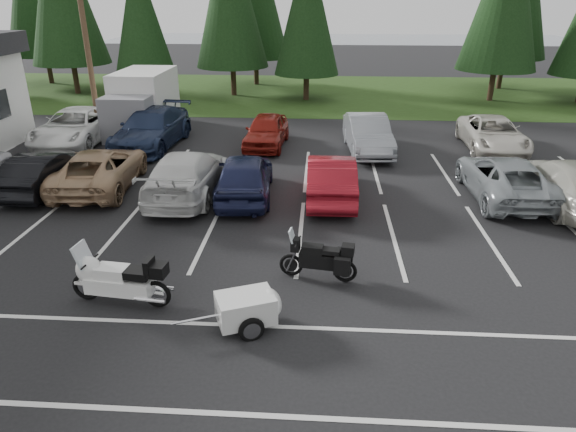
# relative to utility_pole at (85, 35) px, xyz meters

# --- Properties ---
(ground) EXTENTS (120.00, 120.00, 0.00)m
(ground) POSITION_rel_utility_pole_xyz_m (10.00, -12.00, -4.70)
(ground) COLOR black
(ground) RESTS_ON ground
(grass_strip) EXTENTS (80.00, 16.00, 0.01)m
(grass_strip) POSITION_rel_utility_pole_xyz_m (10.00, 12.00, -4.69)
(grass_strip) COLOR #203511
(grass_strip) RESTS_ON ground
(lake_water) EXTENTS (70.00, 50.00, 0.02)m
(lake_water) POSITION_rel_utility_pole_xyz_m (14.00, 43.00, -4.70)
(lake_water) COLOR slate
(lake_water) RESTS_ON ground
(utility_pole) EXTENTS (1.60, 0.26, 9.00)m
(utility_pole) POSITION_rel_utility_pole_xyz_m (0.00, 0.00, 0.00)
(utility_pole) COLOR #473321
(utility_pole) RESTS_ON ground
(box_truck) EXTENTS (2.40, 5.60, 2.90)m
(box_truck) POSITION_rel_utility_pole_xyz_m (2.00, 0.50, -3.25)
(box_truck) COLOR silver
(box_truck) RESTS_ON ground
(stall_markings) EXTENTS (32.00, 16.00, 0.01)m
(stall_markings) POSITION_rel_utility_pole_xyz_m (10.00, -10.00, -4.69)
(stall_markings) COLOR silver
(stall_markings) RESTS_ON ground
(conifer_3) EXTENTS (3.87, 3.87, 9.02)m
(conifer_3) POSITION_rel_utility_pole_xyz_m (-0.50, 9.40, 0.57)
(conifer_3) COLOR #332316
(conifer_3) RESTS_ON ground
(conifer_5) EXTENTS (4.14, 4.14, 9.63)m
(conifer_5) POSITION_rel_utility_pole_xyz_m (10.00, 9.60, 0.93)
(conifer_5) COLOR #332316
(conifer_5) RESTS_ON ground
(car_near_1) EXTENTS (1.49, 4.27, 1.41)m
(car_near_1) POSITION_rel_utility_pole_xyz_m (1.31, -7.92, -3.99)
(car_near_1) COLOR black
(car_near_1) RESTS_ON ground
(car_near_2) EXTENTS (2.73, 5.31, 1.43)m
(car_near_2) POSITION_rel_utility_pole_xyz_m (3.17, -7.46, -3.98)
(car_near_2) COLOR tan
(car_near_2) RESTS_ON ground
(car_near_3) EXTENTS (2.19, 5.36, 1.56)m
(car_near_3) POSITION_rel_utility_pole_xyz_m (6.46, -8.02, -3.92)
(car_near_3) COLOR silver
(car_near_3) RESTS_ON ground
(car_near_4) EXTENTS (2.12, 4.68, 1.56)m
(car_near_4) POSITION_rel_utility_pole_xyz_m (8.47, -8.08, -3.92)
(car_near_4) COLOR #171B3B
(car_near_4) RESTS_ON ground
(car_near_5) EXTENTS (1.65, 4.57, 1.50)m
(car_near_5) POSITION_rel_utility_pole_xyz_m (11.40, -7.97, -3.95)
(car_near_5) COLOR maroon
(car_near_5) RESTS_ON ground
(car_near_6) EXTENTS (2.42, 5.15, 1.43)m
(car_near_6) POSITION_rel_utility_pole_xyz_m (17.33, -7.52, -3.98)
(car_near_6) COLOR gray
(car_near_6) RESTS_ON ground
(car_near_7) EXTENTS (2.54, 5.47, 1.55)m
(car_near_7) POSITION_rel_utility_pole_xyz_m (19.10, -8.12, -3.92)
(car_near_7) COLOR beige
(car_near_7) RESTS_ON ground
(car_far_0) EXTENTS (2.68, 5.71, 1.58)m
(car_far_0) POSITION_rel_utility_pole_xyz_m (-0.33, -1.77, -3.91)
(car_far_0) COLOR white
(car_far_0) RESTS_ON ground
(car_far_1) EXTENTS (2.78, 5.93, 1.67)m
(car_far_1) POSITION_rel_utility_pole_xyz_m (3.35, -2.06, -3.86)
(car_far_1) COLOR #1A2643
(car_far_1) RESTS_ON ground
(car_far_2) EXTENTS (1.98, 4.35, 1.45)m
(car_far_2) POSITION_rel_utility_pole_xyz_m (8.55, -1.66, -3.97)
(car_far_2) COLOR maroon
(car_far_2) RESTS_ON ground
(car_far_3) EXTENTS (2.06, 4.93, 1.58)m
(car_far_3) POSITION_rel_utility_pole_xyz_m (13.08, -2.27, -3.91)
(car_far_3) COLOR gray
(car_far_3) RESTS_ON ground
(car_far_4) EXTENTS (2.51, 5.17, 1.42)m
(car_far_4) POSITION_rel_utility_pole_xyz_m (18.69, -1.55, -3.99)
(car_far_4) COLOR beige
(car_far_4) RESTS_ON ground
(touring_motorcycle) EXTENTS (2.70, 1.10, 1.46)m
(touring_motorcycle) POSITION_rel_utility_pole_xyz_m (6.61, -14.82, -3.97)
(touring_motorcycle) COLOR silver
(touring_motorcycle) RESTS_ON ground
(cargo_trailer) EXTENTS (1.94, 1.54, 0.79)m
(cargo_trailer) POSITION_rel_utility_pole_xyz_m (9.55, -15.55, -4.30)
(cargo_trailer) COLOR silver
(cargo_trailer) RESTS_ON ground
(adventure_motorcycle) EXTENTS (2.22, 1.07, 1.30)m
(adventure_motorcycle) POSITION_rel_utility_pole_xyz_m (11.03, -13.43, -4.05)
(adventure_motorcycle) COLOR black
(adventure_motorcycle) RESTS_ON ground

